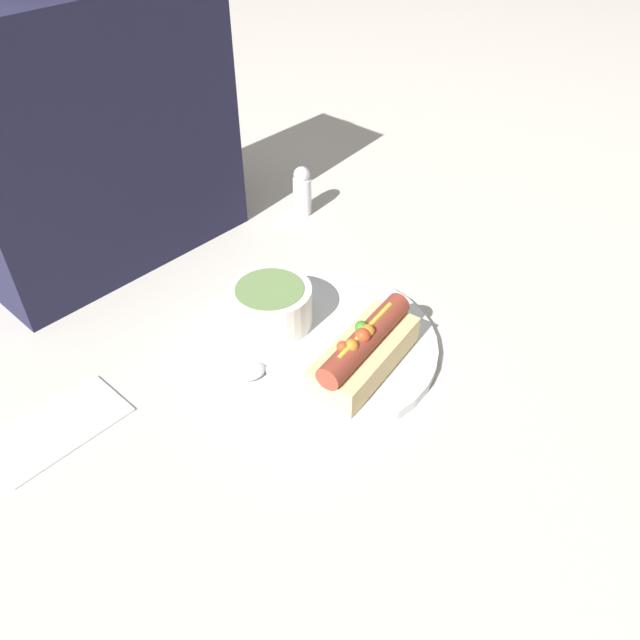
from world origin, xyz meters
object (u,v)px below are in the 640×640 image
Objects in this scene: salt_shaker at (302,191)px; spoon at (263,370)px; seated_diner at (86,111)px; hot_dog at (364,350)px; soup_bowl at (271,304)px.

spoon is at bearing -143.16° from salt_shaker.
spoon is 0.29× the size of seated_diner.
seated_diner is (0.04, 0.34, 0.18)m from spoon.
spoon is 0.36m from salt_shaker.
salt_shaker is (0.29, 0.22, 0.02)m from spoon.
hot_dog is 0.36m from salt_shaker.
soup_bowl is 1.26× the size of salt_shaker.
seated_diner reaches higher than salt_shaker.
salt_shaker is 0.32m from seated_diner.
salt_shaker is 0.16× the size of seated_diner.
spoon is (-0.06, -0.05, -0.02)m from soup_bowl.
seated_diner is (-0.02, 0.29, 0.16)m from soup_bowl.
soup_bowl is (-0.01, 0.13, 0.00)m from hot_dog.
seated_diner reaches higher than hot_dog.
spoon is at bearing -97.16° from seated_diner.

